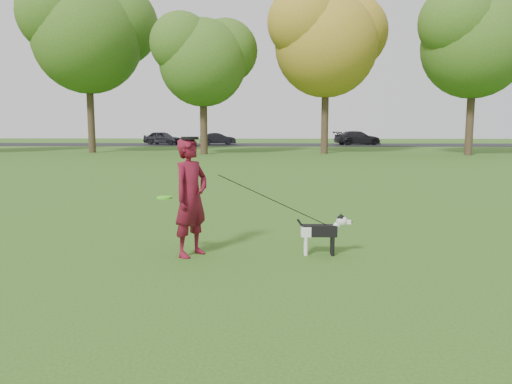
{
  "coord_description": "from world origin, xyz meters",
  "views": [
    {
      "loc": [
        0.52,
        -7.29,
        2.0
      ],
      "look_at": [
        0.26,
        0.36,
        0.95
      ],
      "focal_mm": 35.0,
      "sensor_mm": 36.0,
      "label": 1
    }
  ],
  "objects_px": {
    "man": "(191,197)",
    "car_left": "(163,138)",
    "car_mid": "(218,139)",
    "dog": "(324,230)",
    "car_right": "(358,138)"
  },
  "relations": [
    {
      "from": "man",
      "to": "car_right",
      "type": "relative_size",
      "value": 0.41
    },
    {
      "from": "car_mid",
      "to": "car_right",
      "type": "height_order",
      "value": "car_right"
    },
    {
      "from": "dog",
      "to": "car_left",
      "type": "relative_size",
      "value": 0.23
    },
    {
      "from": "man",
      "to": "car_left",
      "type": "distance_m",
      "value": 40.94
    },
    {
      "from": "car_mid",
      "to": "car_left",
      "type": "bearing_deg",
      "value": 76.12
    },
    {
      "from": "car_mid",
      "to": "dog",
      "type": "bearing_deg",
      "value": 174.68
    },
    {
      "from": "man",
      "to": "car_left",
      "type": "bearing_deg",
      "value": 45.55
    },
    {
      "from": "car_left",
      "to": "car_mid",
      "type": "height_order",
      "value": "car_left"
    },
    {
      "from": "man",
      "to": "car_right",
      "type": "xyz_separation_m",
      "value": [
        9.2,
        39.89,
        -0.24
      ]
    },
    {
      "from": "car_left",
      "to": "car_mid",
      "type": "bearing_deg",
      "value": -71.82
    },
    {
      "from": "dog",
      "to": "car_right",
      "type": "distance_m",
      "value": 40.44
    },
    {
      "from": "man",
      "to": "dog",
      "type": "relative_size",
      "value": 2.12
    },
    {
      "from": "man",
      "to": "car_left",
      "type": "height_order",
      "value": "man"
    },
    {
      "from": "car_left",
      "to": "car_mid",
      "type": "relative_size",
      "value": 1.1
    },
    {
      "from": "car_right",
      "to": "car_left",
      "type": "bearing_deg",
      "value": 74.36
    }
  ]
}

